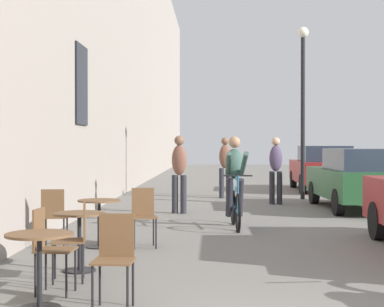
{
  "coord_description": "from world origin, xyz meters",
  "views": [
    {
      "loc": [
        -0.38,
        -4.06,
        1.55
      ],
      "look_at": [
        -1.13,
        17.69,
        1.24
      ],
      "focal_mm": 57.97,
      "sensor_mm": 36.0,
      "label": 1
    }
  ],
  "objects": [
    {
      "name": "cafe_chair_near_toward_street",
      "position": [
        -1.31,
        1.78,
        0.52
      ],
      "size": [
        0.39,
        0.39,
        0.89
      ],
      "color": "black",
      "rests_on": "ground_plane"
    },
    {
      "name": "pedestrian_mid",
      "position": [
        1.25,
        12.09,
        0.98
      ],
      "size": [
        0.36,
        0.28,
        1.75
      ],
      "color": "#26262D",
      "rests_on": "ground_plane"
    },
    {
      "name": "building_facade_left",
      "position": [
        -3.45,
        14.0,
        5.61
      ],
      "size": [
        0.54,
        68.0,
        11.22
      ],
      "color": "gray",
      "rests_on": "ground_plane"
    },
    {
      "name": "cafe_table_near",
      "position": [
        -2.01,
        1.7,
        0.52
      ],
      "size": [
        0.64,
        0.64,
        0.72
      ],
      "color": "black",
      "rests_on": "ground_plane"
    },
    {
      "name": "cafe_chair_far_toward_wall",
      "position": [
        -1.44,
        5.3,
        0.52
      ],
      "size": [
        0.45,
        0.45,
        0.89
      ],
      "color": "black",
      "rests_on": "ground_plane"
    },
    {
      "name": "parked_car_second",
      "position": [
        3.09,
        10.82,
        0.76
      ],
      "size": [
        1.85,
        4.16,
        1.46
      ],
      "color": "#23512D",
      "rests_on": "ground_plane"
    },
    {
      "name": "cafe_chair_near_toward_wall",
      "position": [
        -2.09,
        2.31,
        0.52
      ],
      "size": [
        0.4,
        0.4,
        0.89
      ],
      "color": "black",
      "rests_on": "ground_plane"
    },
    {
      "name": "cyclist_on_bicycle",
      "position": [
        0.03,
        7.58,
        0.81
      ],
      "size": [
        0.52,
        1.76,
        1.74
      ],
      "color": "black",
      "rests_on": "ground_plane"
    },
    {
      "name": "pedestrian_near",
      "position": [
        -1.15,
        9.88,
        0.99
      ],
      "size": [
        0.38,
        0.3,
        1.76
      ],
      "color": "#26262D",
      "rests_on": "ground_plane"
    },
    {
      "name": "cafe_chair_far_toward_street",
      "position": [
        -2.77,
        5.15,
        0.52
      ],
      "size": [
        0.41,
        0.41,
        0.89
      ],
      "color": "black",
      "rests_on": "ground_plane"
    },
    {
      "name": "cafe_chair_mid_toward_street",
      "position": [
        -1.94,
        2.91,
        0.52
      ],
      "size": [
        0.44,
        0.44,
        0.89
      ],
      "color": "black",
      "rests_on": "ground_plane"
    },
    {
      "name": "parked_car_third",
      "position": [
        3.28,
        16.89,
        0.78
      ],
      "size": [
        1.88,
        4.29,
        1.51
      ],
      "color": "maroon",
      "rests_on": "ground_plane"
    },
    {
      "name": "pedestrian_far",
      "position": [
        -0.04,
        13.9,
        1.0
      ],
      "size": [
        0.37,
        0.29,
        1.77
      ],
      "color": "#26262D",
      "rests_on": "ground_plane"
    },
    {
      "name": "street_lamp",
      "position": [
        2.17,
        13.66,
        3.11
      ],
      "size": [
        0.32,
        0.32,
        4.9
      ],
      "color": "black",
      "rests_on": "ground_plane"
    },
    {
      "name": "cafe_table_far",
      "position": [
        -2.1,
        5.22,
        0.52
      ],
      "size": [
        0.64,
        0.64,
        0.72
      ],
      "color": "black",
      "rests_on": "ground_plane"
    },
    {
      "name": "cafe_table_mid",
      "position": [
        -2.02,
        3.46,
        0.52
      ],
      "size": [
        0.64,
        0.64,
        0.72
      ],
      "color": "black",
      "rests_on": "ground_plane"
    }
  ]
}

